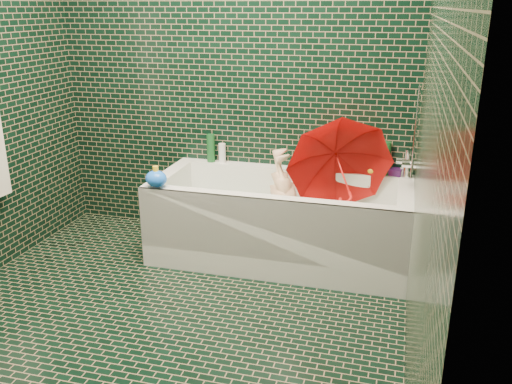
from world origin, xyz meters
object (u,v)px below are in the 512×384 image
(bathtub, at_px, (280,229))
(child, at_px, (290,213))
(umbrella, at_px, (343,174))
(rubber_duck, at_px, (373,170))
(bath_toy, at_px, (156,178))

(bathtub, bearing_deg, child, 49.29)
(umbrella, xyz_separation_m, rubber_duck, (0.18, 0.28, -0.04))
(child, relative_size, umbrella, 1.29)
(bathtub, height_order, bath_toy, bath_toy)
(bathtub, xyz_separation_m, child, (0.05, 0.06, 0.10))
(bathtub, distance_m, umbrella, 0.58)
(child, distance_m, bath_toy, 0.93)
(bathtub, height_order, child, bathtub)
(child, bearing_deg, umbrella, 69.75)
(child, xyz_separation_m, bath_toy, (-0.79, -0.38, 0.30))
(child, bearing_deg, bathtub, -56.04)
(rubber_duck, distance_m, bath_toy, 1.46)
(rubber_duck, bearing_deg, umbrella, -104.07)
(child, height_order, rubber_duck, rubber_duck)
(bathtub, relative_size, child, 1.98)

